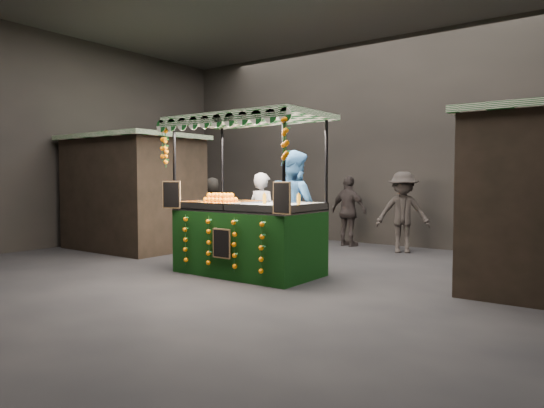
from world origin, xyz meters
The scene contains 10 objects.
ground centered at (0.00, 0.00, 0.00)m, with size 12.00×12.00×0.00m, color black.
market_hall centered at (0.00, 0.00, 3.38)m, with size 12.10×10.10×5.05m.
neighbour_stall_left centered at (-4.40, 1.00, 1.31)m, with size 3.00×2.20×2.60m.
juice_stall centered at (-0.29, 0.13, 0.83)m, with size 2.75×1.62×2.66m.
vendor_grey centered at (-0.82, 1.24, 0.87)m, with size 0.65×0.45×1.73m.
vendor_blue centered at (0.07, 0.99, 1.06)m, with size 1.27×1.15×2.12m.
shopper_0 centered at (-1.61, 3.43, 0.97)m, with size 0.82×0.67×1.93m.
shopper_2 centered at (-0.53, 4.27, 0.84)m, with size 1.04×0.58×1.68m.
shopper_3 centered at (0.90, 4.03, 0.88)m, with size 1.31×1.08×1.77m.
shopper_4 centered at (-4.50, 3.76, 0.82)m, with size 0.95×0.93×1.65m.
Camera 1 is at (4.98, -6.35, 1.63)m, focal length 32.78 mm.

